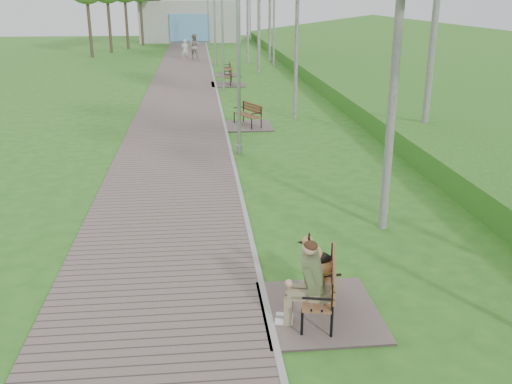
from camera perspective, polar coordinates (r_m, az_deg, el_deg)
ground at (r=11.24m, az=-0.39°, el=-5.32°), size 120.00×120.00×0.00m
walkway at (r=32.03m, az=-7.31°, el=10.73°), size 3.50×67.00×0.04m
kerb at (r=32.03m, az=-4.12°, el=10.84°), size 0.10×67.00×0.05m
embankment at (r=33.18m, az=17.52°, el=10.26°), size 14.00×70.00×1.60m
building_north at (r=61.21m, az=-6.61°, el=16.60°), size 10.00×5.20×4.00m
bench_main at (r=8.80m, az=5.94°, el=-9.63°), size 1.79×1.99×1.56m
bench_second at (r=21.29m, az=-0.85°, el=7.08°), size 1.71×1.89×1.05m
bench_third at (r=31.38m, az=-2.89°, el=11.02°), size 1.79×1.99×1.10m
bench_far at (r=35.22m, az=-2.90°, el=11.87°), size 1.56×1.73×0.96m
lamp_post_near at (r=17.10m, az=-1.75°, el=11.46°), size 0.20×0.20×5.05m
lamp_post_second at (r=29.32m, az=-3.35°, el=14.56°), size 0.19×0.19×4.93m
lamp_post_third at (r=39.59m, az=-4.15°, el=16.27°), size 0.22×0.22×5.70m
lamp_post_far at (r=52.72m, az=-4.79°, el=16.58°), size 0.19×0.19×4.92m
pedestrian_near at (r=43.48m, az=-7.09°, el=13.93°), size 0.62×0.48×1.53m
pedestrian_far at (r=44.04m, az=-6.23°, el=14.25°), size 1.04×0.90×1.86m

